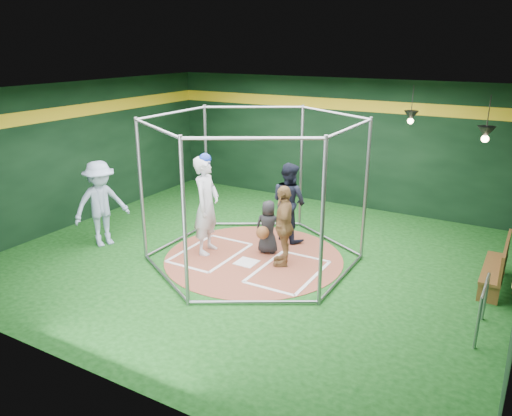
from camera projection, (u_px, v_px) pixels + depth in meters
The scene contains 15 objects.
room_shell at pixel (254, 179), 10.12m from camera, with size 10.10×9.10×3.53m.
clay_disc at pixel (254, 258), 10.66m from camera, with size 3.80×3.80×0.01m, color brown.
home_plate at pixel (246, 262), 10.41m from camera, with size 0.43×0.43×0.01m, color white.
batter_box_left at pixel (210, 252), 10.90m from camera, with size 1.17×1.77×0.01m.
batter_box_right at pixel (288, 271), 10.01m from camera, with size 1.17×1.77×0.01m.
batting_cage at pixel (254, 191), 10.19m from camera, with size 4.05×4.67×3.00m.
pendant_lamp_near at pixel (411, 116), 11.73m from camera, with size 0.34×0.34×0.90m.
pendant_lamp_far at pixel (486, 133), 9.56m from camera, with size 0.34×0.34×0.90m.
batter_figure at pixel (206, 204), 10.64m from camera, with size 0.65×0.86×2.20m.
visitor_leopard at pixel (284, 226), 10.11m from camera, with size 0.99×0.41×1.69m, color #AC8149.
catcher_figure at pixel (268, 227), 10.75m from camera, with size 0.65×0.64×1.17m.
umpire at pixel (289, 202), 11.40m from camera, with size 0.88×0.69×1.82m, color black.
bystander_blue at pixel (101, 204), 11.09m from camera, with size 1.25×0.72×1.94m, color #92A5C2.
dugout_bench at pixel (499, 264), 9.24m from camera, with size 0.37×1.60×0.93m.
steel_railing at pixel (483, 301), 7.73m from camera, with size 0.05×1.00×0.86m.
Camera 1 is at (4.91, -8.46, 4.38)m, focal length 35.00 mm.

